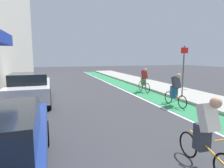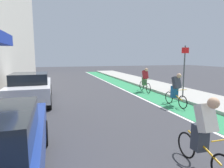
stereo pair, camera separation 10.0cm
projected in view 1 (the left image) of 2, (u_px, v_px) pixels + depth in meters
ground_plane at (90, 95)px, 11.66m from camera, size 71.29×71.29×0.00m
bike_lane_paint at (130, 88)px, 14.61m from camera, size 1.60×32.41×0.00m
lane_divider_stripe at (119, 88)px, 14.34m from camera, size 0.12×32.41×0.00m
sidewalk_right at (155, 85)px, 15.24m from camera, size 2.68×32.41×0.14m
parked_sedan_white at (30, 88)px, 9.68m from camera, size 2.02×4.60×1.53m
cyclist_lead at (206, 132)px, 3.89m from camera, size 0.48×1.65×1.58m
cyclist_mid at (175, 88)px, 9.09m from camera, size 0.48×1.66×1.58m
cyclist_trailing at (144, 80)px, 12.79m from camera, size 0.48×1.71×1.61m
street_sign_post at (183, 67)px, 10.29m from camera, size 0.44×0.07×2.79m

